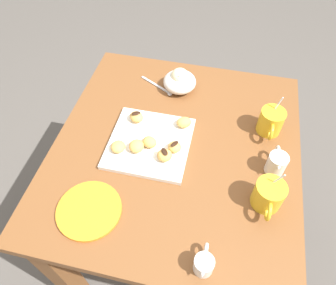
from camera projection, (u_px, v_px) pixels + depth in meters
name	position (u px, v px, depth m)	size (l,w,h in m)	color
ground_plane	(173.00, 233.00, 1.64)	(8.00, 8.00, 0.00)	#514C47
dining_table	(175.00, 170.00, 1.17)	(0.89, 0.82, 0.74)	brown
pastry_plate_square	(150.00, 143.00, 1.05)	(0.27, 0.27, 0.02)	silver
coffee_mug_mustard_left	(271.00, 121.00, 1.06)	(0.12, 0.08, 0.14)	gold
coffee_mug_mustard_right	(269.00, 195.00, 0.89)	(0.13, 0.09, 0.13)	gold
cream_pitcher_white	(277.00, 163.00, 0.97)	(0.10, 0.06, 0.07)	silver
ice_cream_bowl	(180.00, 81.00, 1.20)	(0.13, 0.13, 0.09)	silver
chocolate_sauce_pitcher	(204.00, 264.00, 0.79)	(0.09, 0.05, 0.06)	silver
saucer_orange_left	(89.00, 210.00, 0.90)	(0.19, 0.19, 0.01)	orange
loose_spoon_near_saucer	(161.00, 88.00, 1.23)	(0.09, 0.14, 0.01)	silver
beignet_0	(136.00, 146.00, 1.01)	(0.05, 0.05, 0.03)	#DBA351
beignet_1	(165.00, 155.00, 0.99)	(0.05, 0.05, 0.04)	#DBA351
chocolate_drizzle_1	(164.00, 152.00, 0.98)	(0.03, 0.02, 0.01)	black
beignet_2	(150.00, 142.00, 1.02)	(0.04, 0.05, 0.03)	#DBA351
beignet_3	(136.00, 117.00, 1.09)	(0.04, 0.05, 0.03)	#DBA351
chocolate_drizzle_3	(136.00, 113.00, 1.08)	(0.03, 0.02, 0.01)	black
beignet_4	(184.00, 122.00, 1.08)	(0.04, 0.05, 0.03)	#DBA351
beignet_5	(176.00, 147.00, 1.01)	(0.04, 0.04, 0.03)	#DBA351
chocolate_drizzle_5	(176.00, 144.00, 1.00)	(0.03, 0.02, 0.01)	black
beignet_6	(118.00, 147.00, 1.02)	(0.05, 0.05, 0.03)	#DBA351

